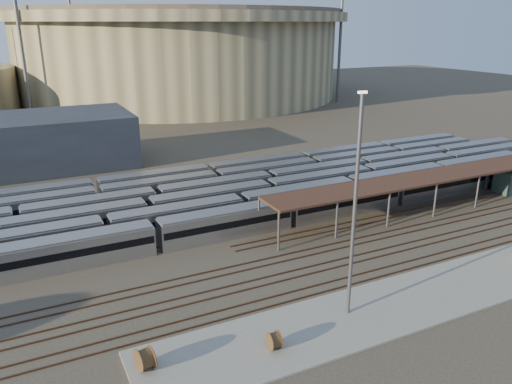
{
  "coord_description": "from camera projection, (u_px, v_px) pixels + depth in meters",
  "views": [
    {
      "loc": [
        -35.36,
        -47.82,
        26.81
      ],
      "look_at": [
        -5.81,
        12.0,
        4.06
      ],
      "focal_mm": 35.0,
      "sensor_mm": 36.0,
      "label": 1
    }
  ],
  "objects": [
    {
      "name": "floodlight_2",
      "position": [
        340.0,
        41.0,
        171.59
      ],
      "size": [
        4.0,
        1.0,
        38.4
      ],
      "color": "#515155",
      "rests_on": "ground"
    },
    {
      "name": "stadium",
      "position": [
        179.0,
        51.0,
        188.02
      ],
      "size": [
        124.0,
        124.0,
        32.5
      ],
      "color": "tan",
      "rests_on": "ground"
    },
    {
      "name": "cable_reel_west",
      "position": [
        145.0,
        359.0,
        40.08
      ],
      "size": [
        1.44,
        2.11,
        1.93
      ],
      "primitive_type": "cylinder",
      "rotation": [
        0.0,
        1.57,
        0.2
      ],
      "color": "#4F361F",
      "rests_on": "apron"
    },
    {
      "name": "floodlight_0",
      "position": [
        21.0,
        46.0,
        138.15
      ],
      "size": [
        4.0,
        1.0,
        38.4
      ],
      "color": "#515155",
      "rests_on": "ground"
    },
    {
      "name": "apron",
      "position": [
        384.0,
        308.0,
        49.2
      ],
      "size": [
        50.0,
        9.0,
        0.2
      ],
      "primitive_type": "cube",
      "color": "gray",
      "rests_on": "ground"
    },
    {
      "name": "service_building",
      "position": [
        18.0,
        144.0,
        94.44
      ],
      "size": [
        42.0,
        20.0,
        10.0
      ],
      "primitive_type": "cube",
      "color": "#1E232D",
      "rests_on": "ground"
    },
    {
      "name": "subway_trains",
      "position": [
        248.0,
        192.0,
        77.49
      ],
      "size": [
        120.89,
        23.9,
        3.6
      ],
      "color": "#A5A5A9",
      "rests_on": "ground"
    },
    {
      "name": "yard_light_pole",
      "position": [
        355.0,
        209.0,
        44.83
      ],
      "size": [
        0.81,
        0.36,
        21.19
      ],
      "color": "#515155",
      "rests_on": "apron"
    },
    {
      "name": "floodlight_3",
      "position": [
        73.0,
        39.0,
        188.97
      ],
      "size": [
        4.0,
        1.0,
        38.4
      ],
      "color": "#515155",
      "rests_on": "ground"
    },
    {
      "name": "cable_reel_east",
      "position": [
        274.0,
        340.0,
        42.69
      ],
      "size": [
        0.96,
        1.63,
        1.6
      ],
      "primitive_type": "cylinder",
      "rotation": [
        0.0,
        1.57,
        -0.05
      ],
      "color": "#4F361F",
      "rests_on": "apron"
    },
    {
      "name": "empty_tracks",
      "position": [
        362.0,
        257.0,
        59.79
      ],
      "size": [
        170.0,
        9.62,
        0.18
      ],
      "color": "#4C3323",
      "rests_on": "ground"
    },
    {
      "name": "ground",
      "position": [
        338.0,
        242.0,
        64.06
      ],
      "size": [
        420.0,
        420.0,
        0.0
      ],
      "primitive_type": "plane",
      "color": "#383026",
      "rests_on": "ground"
    },
    {
      "name": "inspection_shed",
      "position": [
        445.0,
        175.0,
        75.07
      ],
      "size": [
        60.3,
        6.0,
        5.3
      ],
      "color": "#515155",
      "rests_on": "ground"
    }
  ]
}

